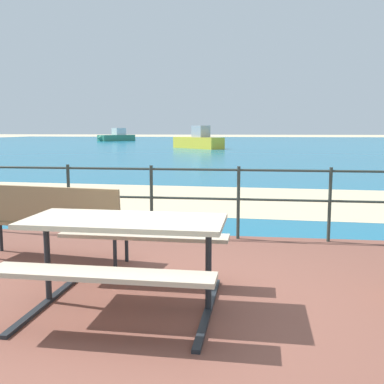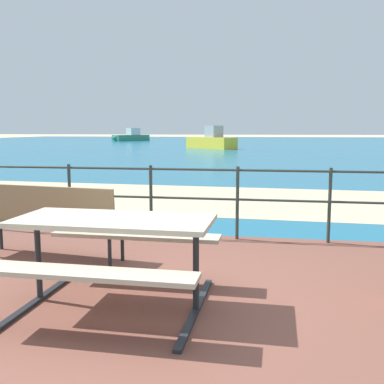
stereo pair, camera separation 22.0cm
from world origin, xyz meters
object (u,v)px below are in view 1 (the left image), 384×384
(park_bench, at_px, (49,216))
(boat_mid, at_px, (116,137))
(picnic_table, at_px, (125,239))
(boat_near, at_px, (197,141))

(park_bench, distance_m, boat_mid, 54.06)
(picnic_table, xyz_separation_m, boat_near, (-3.23, 31.96, -0.06))
(picnic_table, xyz_separation_m, boat_mid, (-16.23, 53.07, -0.08))
(boat_near, bearing_deg, park_bench, 137.30)
(park_bench, bearing_deg, boat_near, -78.33)
(picnic_table, distance_m, park_bench, 1.65)
(boat_near, distance_m, boat_mid, 24.79)
(picnic_table, relative_size, boat_mid, 0.32)
(park_bench, relative_size, boat_mid, 0.36)
(boat_mid, bearing_deg, boat_near, 66.74)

